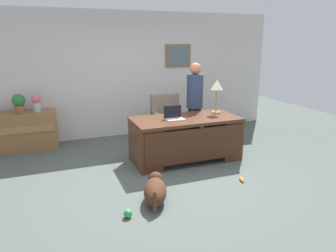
% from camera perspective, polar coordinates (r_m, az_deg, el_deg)
% --- Properties ---
extents(ground_plane, '(12.00, 12.00, 0.00)m').
position_cam_1_polar(ground_plane, '(5.00, 0.63, -9.24)').
color(ground_plane, '#4C5651').
extents(back_wall, '(7.00, 0.16, 2.70)m').
position_cam_1_polar(back_wall, '(7.07, -7.29, 9.29)').
color(back_wall, silver).
rests_on(back_wall, ground_plane).
extents(desk, '(1.88, 0.89, 0.77)m').
position_cam_1_polar(desk, '(5.55, 3.34, -2.07)').
color(desk, '#4C2B19').
rests_on(desk, ground_plane).
extents(credenza, '(1.27, 0.50, 0.74)m').
position_cam_1_polar(credenza, '(6.71, -24.98, -0.89)').
color(credenza, olive).
rests_on(credenza, ground_plane).
extents(armchair, '(0.60, 0.59, 1.02)m').
position_cam_1_polar(armchair, '(6.43, -0.03, 0.79)').
color(armchair, gray).
rests_on(armchair, ground_plane).
extents(person_standing, '(0.32, 0.32, 1.67)m').
position_cam_1_polar(person_standing, '(6.20, 4.87, 3.96)').
color(person_standing, '#262323').
rests_on(person_standing, ground_plane).
extents(dog_lying, '(0.50, 0.76, 0.30)m').
position_cam_1_polar(dog_lying, '(4.25, -2.34, -11.58)').
color(dog_lying, '#472819').
rests_on(dog_lying, ground_plane).
extents(laptop, '(0.32, 0.22, 0.22)m').
position_cam_1_polar(laptop, '(5.37, 1.06, 1.85)').
color(laptop, '#B2B5BA').
rests_on(laptop, desk).
extents(desk_lamp, '(0.22, 0.22, 0.62)m').
position_cam_1_polar(desk_lamp, '(5.83, 8.90, 7.05)').
color(desk_lamp, '#9E8447').
rests_on(desk_lamp, desk).
extents(vase_with_flowers, '(0.17, 0.17, 0.33)m').
position_cam_1_polar(vase_with_flowers, '(6.57, -22.84, 4.04)').
color(vase_with_flowers, '#B5B3BE').
rests_on(vase_with_flowers, credenza).
extents(potted_plant, '(0.24, 0.24, 0.36)m').
position_cam_1_polar(potted_plant, '(6.59, -25.54, 3.88)').
color(potted_plant, brown).
rests_on(potted_plant, credenza).
extents(dog_toy_ball, '(0.11, 0.11, 0.11)m').
position_cam_1_polar(dog_toy_ball, '(3.96, -7.32, -15.53)').
color(dog_toy_ball, green).
rests_on(dog_toy_ball, ground_plane).
extents(dog_toy_bone, '(0.10, 0.18, 0.05)m').
position_cam_1_polar(dog_toy_bone, '(4.99, 13.27, -9.44)').
color(dog_toy_bone, orange).
rests_on(dog_toy_bone, ground_plane).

